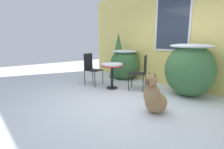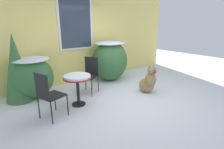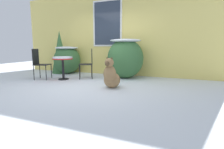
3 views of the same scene
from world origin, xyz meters
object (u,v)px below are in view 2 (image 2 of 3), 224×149
(patio_table, at_px, (77,80))
(dog, at_px, (148,82))
(patio_chair_near_table, at_px, (90,74))
(patio_chair_far_side, at_px, (48,94))

(patio_table, bearing_deg, dog, -15.66)
(patio_table, bearing_deg, patio_chair_near_table, 38.46)
(patio_chair_near_table, bearing_deg, patio_chair_far_side, -93.23)
(patio_chair_near_table, distance_m, patio_chair_far_side, 1.59)
(patio_table, height_order, patio_chair_far_side, patio_chair_far_side)
(patio_table, bearing_deg, patio_chair_far_side, -164.28)
(patio_chair_far_side, bearing_deg, patio_chair_near_table, -80.37)
(patio_table, height_order, patio_chair_near_table, patio_chair_near_table)
(patio_chair_near_table, relative_size, patio_chair_far_side, 1.00)
(patio_chair_near_table, xyz_separation_m, patio_chair_far_side, (-1.41, -0.73, 0.00))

